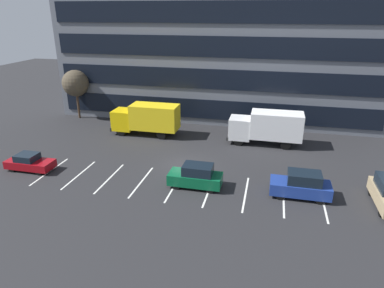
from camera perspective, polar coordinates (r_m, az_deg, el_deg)
ground_plane at (r=30.60m, az=-0.91°, el=-3.57°), size 120.00×120.00×0.00m
office_building at (r=45.69m, az=4.73°, el=14.19°), size 39.38×12.70×14.40m
lot_markings at (r=27.23m, az=-2.94°, el=-6.97°), size 22.54×5.40×0.01m
box_truck_white at (r=35.53m, az=12.41°, el=2.91°), size 7.44×2.46×3.45m
box_truck_yellow_all at (r=37.78m, az=-7.59°, el=4.35°), size 7.45×2.47×3.46m
suv_forest at (r=26.65m, az=0.67°, el=-5.41°), size 4.16×1.76×1.88m
sedan_maroon at (r=32.67m, az=-25.55°, el=-2.80°), size 4.08×1.71×1.46m
suv_navy at (r=26.54m, az=17.81°, el=-6.55°), size 4.36×1.85×1.97m
bare_tree at (r=45.42m, az=-18.93°, el=9.57°), size 3.26×3.26×6.11m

